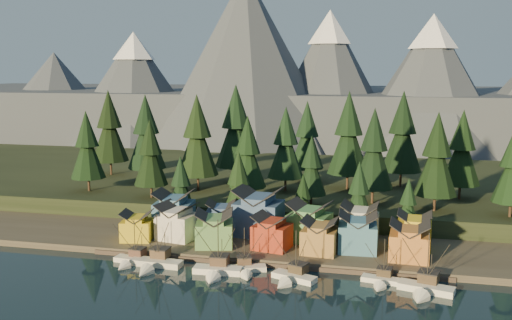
% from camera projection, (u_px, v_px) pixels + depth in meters
% --- Properties ---
extents(ground, '(500.00, 500.00, 0.00)m').
position_uv_depth(ground, '(246.00, 293.00, 109.70)').
color(ground, black).
rests_on(ground, ground).
extents(shore_strip, '(400.00, 50.00, 1.50)m').
position_uv_depth(shore_strip, '(283.00, 232.00, 148.05)').
color(shore_strip, '#3A342A').
rests_on(shore_strip, ground).
extents(hillside, '(420.00, 100.00, 6.00)m').
position_uv_depth(hillside, '(309.00, 185.00, 195.77)').
color(hillside, black).
rests_on(hillside, ground).
extents(dock, '(80.00, 4.00, 1.00)m').
position_uv_depth(dock, '(264.00, 262.00, 125.49)').
color(dock, '#483B33').
rests_on(dock, ground).
extents(mountain_ridge, '(560.00, 190.00, 90.00)m').
position_uv_depth(mountain_ridge, '(333.00, 99.00, 311.86)').
color(mountain_ridge, '#454C59').
rests_on(mountain_ridge, ground).
extents(boat_0, '(9.41, 10.06, 10.80)m').
position_uv_depth(boat_0, '(131.00, 255.00, 125.67)').
color(boat_0, silver).
rests_on(boat_0, ground).
extents(boat_1, '(11.89, 12.86, 12.79)m').
position_uv_depth(boat_1, '(154.00, 257.00, 123.23)').
color(boat_1, beige).
rests_on(boat_1, ground).
extents(boat_2, '(10.64, 11.49, 12.69)m').
position_uv_depth(boat_2, '(216.00, 264.00, 118.82)').
color(boat_2, white).
rests_on(boat_2, ground).
extents(boat_3, '(9.78, 10.18, 10.45)m').
position_uv_depth(boat_3, '(245.00, 264.00, 120.26)').
color(boat_3, beige).
rests_on(boat_3, ground).
extents(boat_4, '(9.96, 10.50, 11.54)m').
position_uv_depth(boat_4, '(292.00, 271.00, 115.26)').
color(boat_4, silver).
rests_on(boat_4, ground).
extents(boat_5, '(9.11, 9.65, 9.95)m').
position_uv_depth(boat_5, '(382.00, 275.00, 113.85)').
color(boat_5, silver).
rests_on(boat_5, ground).
extents(boat_6, '(11.33, 11.91, 12.88)m').
position_uv_depth(boat_6, '(425.00, 281.00, 109.03)').
color(boat_6, silver).
rests_on(boat_6, ground).
extents(house_front_0, '(8.19, 7.87, 7.11)m').
position_uv_depth(house_front_0, '(137.00, 225.00, 137.88)').
color(house_front_0, gold).
rests_on(house_front_0, shore_strip).
extents(house_front_1, '(9.77, 9.50, 8.80)m').
position_uv_depth(house_front_1, '(177.00, 220.00, 138.73)').
color(house_front_1, beige).
rests_on(house_front_1, shore_strip).
extents(house_front_2, '(10.31, 10.36, 8.33)m').
position_uv_depth(house_front_2, '(214.00, 227.00, 133.40)').
color(house_front_2, '#568749').
rests_on(house_front_2, shore_strip).
extents(house_front_3, '(9.19, 8.89, 8.11)m').
position_uv_depth(house_front_3, '(272.00, 231.00, 131.27)').
color(house_front_3, maroon).
rests_on(house_front_3, shore_strip).
extents(house_front_4, '(8.34, 8.90, 7.90)m').
position_uv_depth(house_front_4, '(320.00, 235.00, 128.54)').
color(house_front_4, olive).
rests_on(house_front_4, shore_strip).
extents(house_front_5, '(8.91, 8.17, 8.98)m').
position_uv_depth(house_front_5, '(358.00, 231.00, 129.15)').
color(house_front_5, '#386885').
rests_on(house_front_5, shore_strip).
extents(house_front_6, '(8.89, 8.45, 8.43)m').
position_uv_depth(house_front_6, '(410.00, 240.00, 123.72)').
color(house_front_6, '#B16A2D').
rests_on(house_front_6, shore_strip).
extents(house_back_0, '(10.01, 9.67, 10.19)m').
position_uv_depth(house_back_0, '(174.00, 209.00, 146.50)').
color(house_back_0, '#396287').
rests_on(house_back_0, shore_strip).
extents(house_back_1, '(8.33, 8.40, 8.09)m').
position_uv_depth(house_back_1, '(221.00, 216.00, 144.31)').
color(house_back_1, '#375182').
rests_on(house_back_1, shore_strip).
extents(house_back_2, '(11.96, 11.12, 11.84)m').
position_uv_depth(house_back_2, '(259.00, 210.00, 142.15)').
color(house_back_2, '#324C77').
rests_on(house_back_2, shore_strip).
extents(house_back_3, '(11.03, 10.21, 9.72)m').
position_uv_depth(house_back_3, '(309.00, 221.00, 136.71)').
color(house_back_3, '#45804A').
rests_on(house_back_3, shore_strip).
extents(house_back_4, '(9.07, 8.75, 9.36)m').
position_uv_depth(house_back_4, '(360.00, 221.00, 136.75)').
color(house_back_4, beige).
rests_on(house_back_4, shore_strip).
extents(house_back_5, '(8.15, 8.24, 8.58)m').
position_uv_depth(house_back_5, '(414.00, 230.00, 131.13)').
color(house_back_5, gold).
rests_on(house_back_5, shore_strip).
extents(tree_hill_0, '(10.44, 10.44, 24.32)m').
position_uv_depth(tree_hill_0, '(87.00, 147.00, 170.39)').
color(tree_hill_0, '#332319').
rests_on(tree_hill_0, hillside).
extents(tree_hill_1, '(12.28, 12.28, 28.60)m').
position_uv_depth(tree_hill_1, '(146.00, 135.00, 182.73)').
color(tree_hill_1, '#332319').
rests_on(tree_hill_1, hillside).
extents(tree_hill_2, '(9.69, 9.69, 22.58)m').
position_uv_depth(tree_hill_2, '(150.00, 155.00, 161.81)').
color(tree_hill_2, '#332319').
rests_on(tree_hill_2, hillside).
extents(tree_hill_3, '(12.52, 12.52, 29.17)m').
position_uv_depth(tree_hill_3, '(197.00, 138.00, 170.55)').
color(tree_hill_3, '#332319').
rests_on(tree_hill_3, hillside).
extents(tree_hill_4, '(13.64, 13.64, 31.77)m').
position_uv_depth(tree_hill_4, '(236.00, 129.00, 182.97)').
color(tree_hill_4, '#332319').
rests_on(tree_hill_4, hillside).
extents(tree_hill_5, '(10.29, 10.29, 23.98)m').
position_uv_depth(tree_hill_5, '(248.00, 155.00, 157.38)').
color(tree_hill_5, '#332319').
rests_on(tree_hill_5, hillside).
extents(tree_hill_6, '(10.99, 10.99, 25.60)m').
position_uv_depth(tree_hill_6, '(286.00, 145.00, 169.89)').
color(tree_hill_6, '#332319').
rests_on(tree_hill_6, hillside).
extents(tree_hill_7, '(8.22, 8.22, 19.16)m').
position_uv_depth(tree_hill_7, '(311.00, 168.00, 151.89)').
color(tree_hill_7, '#332319').
rests_on(tree_hill_7, hillside).
extents(tree_hill_8, '(12.91, 12.91, 30.07)m').
position_uv_depth(tree_hill_8, '(348.00, 136.00, 172.23)').
color(tree_hill_8, '#332319').
rests_on(tree_hill_8, hillside).
extents(tree_hill_9, '(11.30, 11.30, 26.33)m').
position_uv_depth(tree_hill_9, '(374.00, 152.00, 154.43)').
color(tree_hill_9, '#332319').
rests_on(tree_hill_9, hillside).
extents(tree_hill_10, '(12.87, 12.87, 29.98)m').
position_uv_depth(tree_hill_10, '(402.00, 135.00, 176.38)').
color(tree_hill_10, '#332319').
rests_on(tree_hill_10, hillside).
extents(tree_hill_11, '(11.13, 11.13, 25.93)m').
position_uv_depth(tree_hill_11, '(437.00, 157.00, 146.10)').
color(tree_hill_11, '#332319').
rests_on(tree_hill_11, hillside).
extents(tree_hill_12, '(10.90, 10.90, 25.39)m').
position_uv_depth(tree_hill_12, '(462.00, 151.00, 159.76)').
color(tree_hill_12, '#332319').
rests_on(tree_hill_12, hillside).
extents(tree_hill_15, '(11.28, 11.28, 26.29)m').
position_uv_depth(tree_hill_15, '(307.00, 138.00, 185.29)').
color(tree_hill_15, '#332319').
rests_on(tree_hill_15, hillside).
extents(tree_hill_16, '(12.62, 12.62, 29.41)m').
position_uv_depth(tree_hill_16, '(109.00, 129.00, 196.28)').
color(tree_hill_16, '#332319').
rests_on(tree_hill_16, hillside).
extents(tree_shore_0, '(7.85, 7.85, 18.30)m').
position_uv_depth(tree_shore_0, '(181.00, 186.00, 152.55)').
color(tree_shore_0, '#332319').
rests_on(tree_shore_0, shore_strip).
extents(tree_shore_1, '(8.69, 8.69, 20.23)m').
position_uv_depth(tree_shore_1, '(239.00, 185.00, 148.82)').
color(tree_shore_1, '#332319').
rests_on(tree_shore_1, shore_strip).
extents(tree_shore_2, '(6.38, 6.38, 14.86)m').
position_uv_depth(tree_shore_2, '(303.00, 199.00, 145.51)').
color(tree_shore_2, '#332319').
rests_on(tree_shore_2, shore_strip).
extents(tree_shore_3, '(7.98, 7.98, 18.58)m').
position_uv_depth(tree_shore_3, '(359.00, 194.00, 142.08)').
color(tree_shore_3, '#332319').
rests_on(tree_shore_3, shore_strip).
extents(tree_shore_4, '(6.36, 6.36, 14.81)m').
position_uv_depth(tree_shore_4, '(408.00, 205.00, 139.74)').
color(tree_shore_4, '#332319').
rests_on(tree_shore_4, shore_strip).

